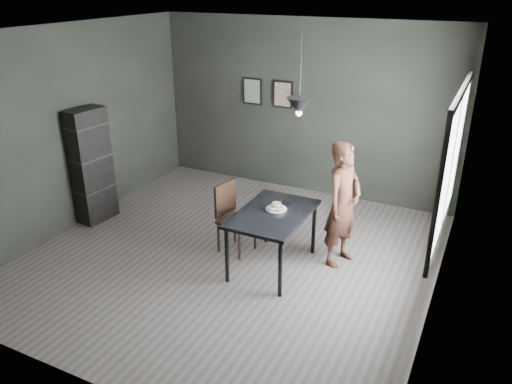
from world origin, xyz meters
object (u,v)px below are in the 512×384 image
at_px(cafe_table, 273,218).
at_px(woman, 343,204).
at_px(pendant_lamp, 299,106).
at_px(white_plate, 276,209).
at_px(wood_chair, 231,213).
at_px(shelf_unit, 91,166).

height_order(cafe_table, woman, woman).
height_order(woman, pendant_lamp, pendant_lamp).
distance_m(white_plate, pendant_lamp, 1.32).
relative_size(cafe_table, wood_chair, 1.30).
xyz_separation_m(wood_chair, pendant_lamp, (0.92, -0.08, 1.52)).
xyz_separation_m(white_plate, wood_chair, (-0.67, 0.10, -0.23)).
bearing_deg(cafe_table, woman, 35.00).
height_order(cafe_table, shelf_unit, shelf_unit).
bearing_deg(pendant_lamp, shelf_unit, -179.80).
relative_size(shelf_unit, pendant_lamp, 1.94).
height_order(white_plate, shelf_unit, shelf_unit).
bearing_deg(white_plate, cafe_table, -95.51).
xyz_separation_m(cafe_table, wood_chair, (-0.67, 0.18, -0.14)).
height_order(cafe_table, wood_chair, wood_chair).
height_order(white_plate, woman, woman).
xyz_separation_m(cafe_table, woman, (0.71, 0.50, 0.12)).
distance_m(cafe_table, white_plate, 0.12).
relative_size(white_plate, pendant_lamp, 0.27).
distance_m(cafe_table, woman, 0.87).
xyz_separation_m(white_plate, pendant_lamp, (0.24, 0.02, 1.29)).
xyz_separation_m(white_plate, shelf_unit, (-2.93, 0.01, 0.08)).
xyz_separation_m(cafe_table, shelf_unit, (-2.92, 0.09, 0.17)).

